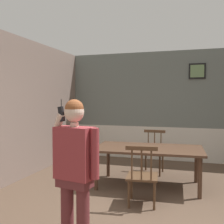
{
  "coord_description": "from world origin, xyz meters",
  "views": [
    {
      "loc": [
        0.52,
        -3.57,
        1.63
      ],
      "look_at": [
        -0.51,
        -0.3,
        1.46
      ],
      "focal_mm": 42.88,
      "sensor_mm": 36.0,
      "label": 1
    }
  ],
  "objects_px": {
    "dining_table": "(148,151)",
    "person_figure": "(75,165)",
    "chair_near_window": "(142,176)",
    "chair_by_doorway": "(153,152)"
  },
  "relations": [
    {
      "from": "dining_table",
      "to": "person_figure",
      "type": "height_order",
      "value": "person_figure"
    },
    {
      "from": "dining_table",
      "to": "chair_near_window",
      "type": "distance_m",
      "value": 0.94
    },
    {
      "from": "dining_table",
      "to": "chair_by_doorway",
      "type": "xyz_separation_m",
      "value": [
        -0.06,
        0.92,
        -0.19
      ]
    },
    {
      "from": "dining_table",
      "to": "person_figure",
      "type": "bearing_deg",
      "value": -99.59
    },
    {
      "from": "chair_near_window",
      "to": "person_figure",
      "type": "xyz_separation_m",
      "value": [
        -0.45,
        -1.4,
        0.47
      ]
    },
    {
      "from": "chair_near_window",
      "to": "person_figure",
      "type": "bearing_deg",
      "value": -115.14
    },
    {
      "from": "chair_by_doorway",
      "to": "dining_table",
      "type": "bearing_deg",
      "value": 95.84
    },
    {
      "from": "dining_table",
      "to": "chair_near_window",
      "type": "xyz_separation_m",
      "value": [
        0.06,
        -0.92,
        -0.2
      ]
    },
    {
      "from": "person_figure",
      "to": "chair_by_doorway",
      "type": "bearing_deg",
      "value": -86.63
    },
    {
      "from": "person_figure",
      "to": "chair_near_window",
      "type": "bearing_deg",
      "value": -98.64
    }
  ]
}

